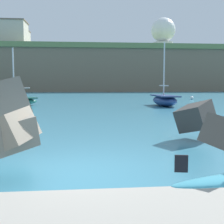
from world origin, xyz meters
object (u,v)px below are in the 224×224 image
Objects in this scene: boat_near_left at (10,101)px; station_building_annex at (12,34)px; radar_dome at (163,34)px; mooring_buoy_inner at (192,98)px; boat_near_right at (165,100)px; station_building_west at (21,40)px.

boat_near_left is 0.74× the size of station_building_annex.
radar_dome is at bearing 18.19° from station_building_annex.
boat_near_right is at bearing -122.60° from mooring_buoy_inner.
boat_near_left is 0.48× the size of radar_dome.
boat_near_right is 13.37× the size of mooring_buoy_inner.
radar_dome reaches higher than boat_near_right.
station_building_annex is at bearing 102.24° from boat_near_left.
boat_near_right is at bearing -4.46° from boat_near_left.
station_building_annex is (-42.74, -14.04, -2.73)m from radar_dome.
station_building_west is at bearing 100.30° from boat_near_left.
boat_near_left is 53.72m from station_building_annex.
radar_dome is 1.97× the size of station_building_west.
radar_dome is 45.07m from station_building_annex.
mooring_buoy_inner is 59.53m from radar_dome.
station_building_annex is (-10.99, 50.67, 14.06)m from boat_near_left.
station_building_annex is at bearing -161.81° from radar_dome.
station_building_west is (-42.66, -4.67, -3.09)m from radar_dome.
radar_dome is (31.75, 64.71, 16.79)m from boat_near_left.
station_building_west reaches higher than mooring_buoy_inner.
mooring_buoy_inner is 0.08× the size of station_building_west.
boat_near_left is 74.01m from radar_dome.
station_building_annex is (-31.48, 41.88, 14.27)m from mooring_buoy_inner.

